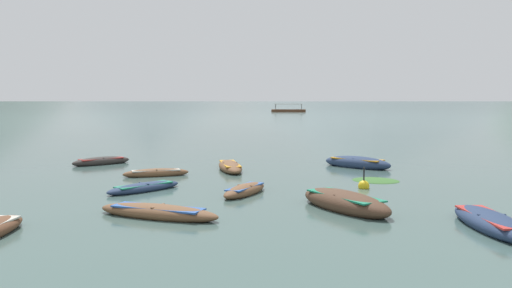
% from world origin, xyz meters
% --- Properties ---
extents(ground_plane, '(6000.00, 6000.00, 0.00)m').
position_xyz_m(ground_plane, '(0.00, 1500.00, 0.00)').
color(ground_plane, '#425B56').
extents(mountain_1, '(681.55, 681.55, 215.10)m').
position_xyz_m(mountain_1, '(-434.83, 2084.40, 107.55)').
color(mountain_1, slate).
rests_on(mountain_1, ground).
extents(mountain_2, '(969.99, 969.99, 249.48)m').
position_xyz_m(mountain_2, '(381.78, 1701.86, 124.74)').
color(mountain_2, slate).
rests_on(mountain_2, ground).
extents(rowboat_0, '(3.24, 4.21, 0.78)m').
position_xyz_m(rowboat_0, '(0.32, 12.09, 0.24)').
color(rowboat_0, '#4C3323').
rests_on(rowboat_0, ground).
extents(rowboat_1, '(4.23, 2.47, 0.50)m').
position_xyz_m(rowboat_1, '(-5.66, 10.96, 0.16)').
color(rowboat_1, brown).
rests_on(rowboat_1, ground).
extents(rowboat_2, '(3.77, 3.55, 0.75)m').
position_xyz_m(rowboat_2, '(2.82, 22.78, 0.23)').
color(rowboat_2, navy).
rests_on(rowboat_2, ground).
extents(rowboat_3, '(3.20, 1.71, 0.45)m').
position_xyz_m(rowboat_3, '(-7.38, 19.59, 0.14)').
color(rowboat_3, brown).
rests_on(rowboat_3, ground).
extents(rowboat_4, '(3.15, 2.93, 0.54)m').
position_xyz_m(rowboat_4, '(-11.31, 24.05, 0.17)').
color(rowboat_4, '#2D2826').
rests_on(rowboat_4, ground).
extents(rowboat_5, '(2.93, 3.07, 0.41)m').
position_xyz_m(rowboat_5, '(-7.09, 15.60, 0.13)').
color(rowboat_5, navy).
rests_on(rowboat_5, ground).
extents(rowboat_7, '(1.81, 4.18, 0.57)m').
position_xyz_m(rowboat_7, '(-3.96, 21.64, 0.18)').
color(rowboat_7, brown).
rests_on(rowboat_7, ground).
extents(rowboat_8, '(1.32, 4.11, 0.60)m').
position_xyz_m(rowboat_8, '(3.99, 9.47, 0.19)').
color(rowboat_8, navy).
rests_on(rowboat_8, ground).
extents(rowboat_9, '(2.07, 3.11, 0.48)m').
position_xyz_m(rowboat_9, '(-3.05, 14.88, 0.15)').
color(rowboat_9, brown).
rests_on(rowboat_9, ground).
extents(ferry_0, '(10.18, 3.91, 2.54)m').
position_xyz_m(ferry_0, '(6.95, 147.60, 0.45)').
color(ferry_0, brown).
rests_on(ferry_0, ground).
extents(mooring_buoy, '(0.47, 0.47, 1.01)m').
position_xyz_m(mooring_buoy, '(1.80, 16.19, 0.10)').
color(mooring_buoy, yellow).
rests_on(mooring_buoy, ground).
extents(weed_patch_3, '(2.77, 2.68, 0.14)m').
position_xyz_m(weed_patch_3, '(2.76, 18.21, 0.00)').
color(weed_patch_3, '#38662D').
rests_on(weed_patch_3, ground).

